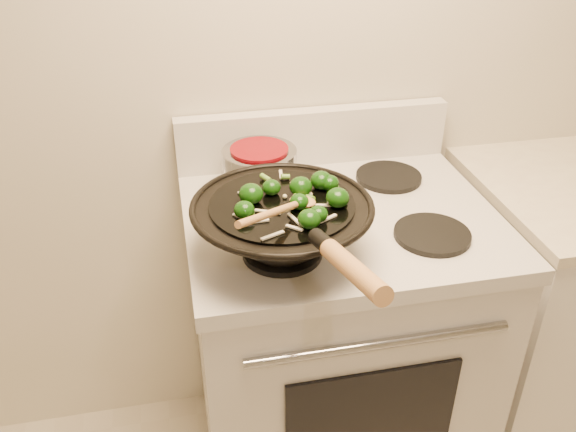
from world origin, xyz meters
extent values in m
plane|color=beige|center=(0.00, 1.50, 1.30)|extent=(3.50, 0.00, 3.50)
cube|color=silver|center=(-0.07, 1.17, 0.44)|extent=(0.76, 0.64, 0.88)
cube|color=silver|center=(-0.07, 1.17, 0.90)|extent=(0.78, 0.66, 0.04)
cube|color=silver|center=(-0.07, 1.47, 1.00)|extent=(0.78, 0.05, 0.16)
cylinder|color=gray|center=(-0.07, 0.84, 0.78)|extent=(0.60, 0.02, 0.02)
cube|color=black|center=(-0.07, 0.84, 0.55)|extent=(0.42, 0.01, 0.28)
cylinder|color=black|center=(-0.25, 1.02, 0.93)|extent=(0.18, 0.18, 0.01)
cylinder|color=black|center=(0.11, 1.02, 0.93)|extent=(0.18, 0.18, 0.01)
cylinder|color=black|center=(-0.25, 1.32, 0.93)|extent=(0.18, 0.18, 0.01)
cylinder|color=black|center=(0.11, 1.32, 0.93)|extent=(0.18, 0.18, 0.01)
torus|color=black|center=(-0.25, 1.02, 1.05)|extent=(0.40, 0.40, 0.01)
cylinder|color=black|center=(-0.25, 1.02, 1.05)|extent=(0.31, 0.31, 0.01)
cylinder|color=black|center=(-0.22, 0.80, 1.10)|extent=(0.04, 0.07, 0.04)
cylinder|color=#B27D46|center=(-0.21, 0.67, 1.12)|extent=(0.06, 0.21, 0.08)
ellipsoid|color=#0E3708|center=(-0.14, 1.06, 1.07)|extent=(0.04, 0.04, 0.04)
cylinder|color=#50852F|center=(-0.13, 1.06, 1.06)|extent=(0.02, 0.02, 0.02)
ellipsoid|color=#0E3708|center=(-0.22, 0.99, 1.07)|extent=(0.04, 0.04, 0.03)
ellipsoid|color=#0E3708|center=(-0.16, 1.07, 1.07)|extent=(0.05, 0.05, 0.04)
ellipsoid|color=#0E3708|center=(-0.14, 0.99, 1.07)|extent=(0.05, 0.05, 0.04)
cylinder|color=#50852F|center=(-0.13, 0.99, 1.06)|extent=(0.02, 0.02, 0.02)
ellipsoid|color=#0E3708|center=(-0.32, 1.04, 1.07)|extent=(0.05, 0.05, 0.04)
ellipsoid|color=#0E3708|center=(-0.27, 1.07, 1.07)|extent=(0.04, 0.04, 0.03)
ellipsoid|color=#0E3708|center=(-0.34, 0.98, 1.07)|extent=(0.04, 0.04, 0.04)
cylinder|color=#50852F|center=(-0.33, 0.98, 1.06)|extent=(0.02, 0.01, 0.01)
ellipsoid|color=#0E3708|center=(-0.21, 1.05, 1.07)|extent=(0.05, 0.05, 0.04)
ellipsoid|color=#0E3708|center=(-0.20, 0.94, 1.07)|extent=(0.04, 0.04, 0.03)
ellipsoid|color=#0E3708|center=(-0.22, 0.92, 1.07)|extent=(0.05, 0.05, 0.04)
cylinder|color=#50852F|center=(-0.21, 0.92, 1.06)|extent=(0.02, 0.02, 0.01)
cube|color=silver|center=(-0.24, 0.94, 1.06)|extent=(0.02, 0.05, 0.00)
cube|color=silver|center=(-0.32, 1.07, 1.06)|extent=(0.03, 0.04, 0.00)
cube|color=silver|center=(-0.29, 0.99, 1.06)|extent=(0.05, 0.03, 0.00)
cube|color=silver|center=(-0.25, 0.91, 1.06)|extent=(0.03, 0.03, 0.00)
cube|color=silver|center=(-0.23, 1.15, 1.06)|extent=(0.01, 0.04, 0.00)
cube|color=silver|center=(-0.17, 0.99, 1.06)|extent=(0.05, 0.02, 0.00)
cube|color=silver|center=(-0.30, 0.90, 1.06)|extent=(0.05, 0.03, 0.00)
cube|color=silver|center=(-0.33, 1.06, 1.06)|extent=(0.03, 0.05, 0.00)
cube|color=silver|center=(-0.18, 0.93, 1.06)|extent=(0.04, 0.03, 0.00)
cube|color=silver|center=(-0.32, 0.95, 1.06)|extent=(0.04, 0.01, 0.00)
cube|color=silver|center=(-0.35, 0.98, 1.06)|extent=(0.03, 0.04, 0.00)
cylinder|color=#5B922F|center=(-0.22, 1.03, 1.06)|extent=(0.03, 0.02, 0.02)
cylinder|color=#5B922F|center=(-0.20, 1.02, 1.06)|extent=(0.02, 0.02, 0.01)
cylinder|color=#5B922F|center=(-0.32, 1.07, 1.06)|extent=(0.03, 0.02, 0.02)
cylinder|color=#5B922F|center=(-0.23, 1.12, 1.06)|extent=(0.03, 0.03, 0.02)
cylinder|color=#5B922F|center=(-0.27, 1.13, 1.06)|extent=(0.02, 0.01, 0.01)
sphere|color=beige|center=(-0.22, 1.10, 1.06)|extent=(0.01, 0.01, 0.01)
sphere|color=beige|center=(-0.30, 0.96, 1.06)|extent=(0.01, 0.01, 0.01)
sphere|color=beige|center=(-0.24, 1.04, 1.06)|extent=(0.01, 0.01, 0.01)
sphere|color=beige|center=(-0.19, 1.04, 1.06)|extent=(0.01, 0.01, 0.01)
sphere|color=beige|center=(-0.31, 1.05, 1.06)|extent=(0.01, 0.01, 0.01)
ellipsoid|color=#B27D46|center=(-0.21, 1.00, 1.06)|extent=(0.07, 0.07, 0.02)
cylinder|color=#B27D46|center=(-0.30, 0.91, 1.10)|extent=(0.17, 0.19, 0.09)
cylinder|color=gray|center=(-0.25, 1.32, 0.99)|extent=(0.19, 0.19, 0.11)
cylinder|color=#70050B|center=(-0.25, 1.32, 1.04)|extent=(0.15, 0.15, 0.01)
cylinder|color=black|center=(-0.23, 1.17, 1.04)|extent=(0.04, 0.12, 0.02)
camera|label=1|loc=(-0.47, -0.09, 1.71)|focal=38.00mm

